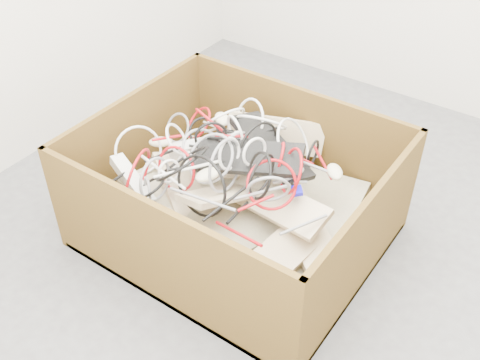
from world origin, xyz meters
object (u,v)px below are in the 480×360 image
Objects in this scene: power_strip_left at (205,145)px; power_strip_right at (132,181)px; vga_plug at (297,191)px; cardboard_box at (234,210)px.

power_strip_left is 1.09× the size of power_strip_right.
power_strip_left is 0.48m from vga_plug.
power_strip_right is 0.68m from vga_plug.
power_strip_right is at bearing -141.34° from cardboard_box.
cardboard_box reaches higher than vga_plug.
vga_plug is (0.29, 0.02, 0.23)m from cardboard_box.
cardboard_box is 0.31m from power_strip_left.
vga_plug reaches higher than power_strip_right.
power_strip_right is at bearing -107.45° from vga_plug.
power_strip_right is (-0.33, -0.26, 0.19)m from cardboard_box.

